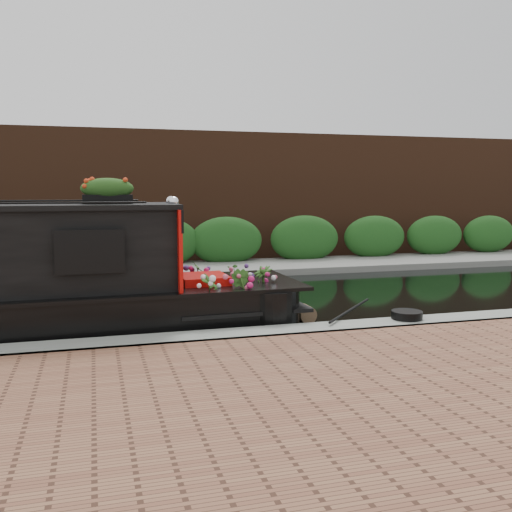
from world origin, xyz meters
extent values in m
plane|color=black|center=(0.00, 0.00, 0.00)|extent=(80.00, 80.00, 0.00)
cube|color=gray|center=(0.00, -3.30, 0.00)|extent=(40.00, 0.60, 0.50)
cube|color=brown|center=(0.00, -7.00, 0.00)|extent=(40.00, 7.00, 0.50)
cube|color=slate|center=(0.00, 4.20, 0.00)|extent=(40.00, 2.40, 0.34)
cube|color=#1D4D19|center=(0.00, 5.10, 0.00)|extent=(40.00, 1.10, 2.80)
cube|color=#4B2A19|center=(0.00, 7.20, 0.00)|extent=(40.00, 1.00, 8.00)
cube|color=#C00C07|center=(-0.46, -1.97, 1.31)|extent=(0.10, 1.60, 1.24)
cube|color=black|center=(-1.67, -2.78, 1.37)|extent=(0.82, 0.05, 0.50)
cube|color=#C00C07|center=(0.02, -1.97, 0.64)|extent=(0.76, 0.84, 0.46)
sphere|color=white|center=(-0.45, -2.09, 2.02)|extent=(0.16, 0.16, 0.16)
sphere|color=white|center=(-0.45, -1.84, 2.02)|extent=(0.16, 0.16, 0.16)
cube|color=black|center=(-1.40, -1.97, 2.07)|extent=(0.73, 0.23, 0.14)
ellipsoid|color=red|center=(-1.40, -1.97, 2.24)|extent=(0.79, 0.23, 0.22)
imported|color=#29541C|center=(-0.01, -2.64, 0.70)|extent=(0.36, 0.35, 0.58)
imported|color=#29541C|center=(0.47, -2.60, 0.72)|extent=(0.42, 0.43, 0.61)
imported|color=#29541C|center=(0.77, -1.47, 0.67)|extent=(0.59, 0.57, 0.51)
imported|color=#29541C|center=(0.95, -2.13, 0.70)|extent=(0.46, 0.46, 0.58)
imported|color=#29541C|center=(0.05, -1.35, 0.72)|extent=(0.27, 0.36, 0.62)
cylinder|color=brown|center=(1.75, -1.97, 0.14)|extent=(0.29, 0.33, 0.29)
cylinder|color=black|center=(2.93, -3.18, 0.31)|extent=(0.47, 0.47, 0.12)
camera|label=1|loc=(-1.62, -10.72, 2.21)|focal=40.00mm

